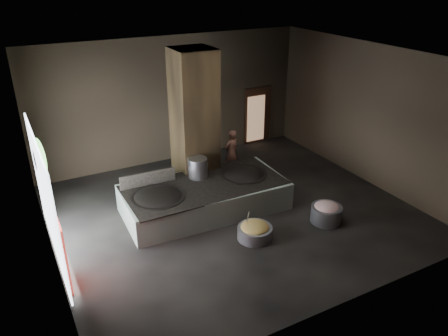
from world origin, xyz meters
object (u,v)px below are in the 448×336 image
wok_right (243,177)px  cook (231,152)px  hearth_platform (205,197)px  veg_basin (255,233)px  wok_left (158,199)px  meat_basin (326,214)px  stock_pot (198,168)px

wok_right → cook: 1.86m
hearth_platform → veg_basin: bearing=-73.4°
wok_left → cook: bearing=29.1°
hearth_platform → meat_basin: size_ratio=5.41×
veg_basin → meat_basin: bearing=-5.8°
hearth_platform → wok_left: bearing=-175.7°
wok_left → stock_pot: stock_pot is taller
wok_left → meat_basin: 4.75m
meat_basin → stock_pot: bearing=134.1°
wok_right → stock_pot: bearing=159.0°
wok_left → wok_right: 2.80m
stock_pot → cook: size_ratio=0.39×
hearth_platform → wok_right: wok_right is taller
wok_right → meat_basin: wok_right is taller
wok_left → wok_right: wok_left is taller
hearth_platform → veg_basin: hearth_platform is taller
stock_pot → veg_basin: stock_pot is taller
wok_left → wok_right: (2.80, 0.10, 0.00)m
wok_left → stock_pot: size_ratio=2.42×
veg_basin → stock_pot: bearing=100.2°
hearth_platform → wok_left: size_ratio=3.17×
stock_pot → veg_basin: (0.46, -2.56, -0.96)m
wok_right → stock_pot: (-1.30, 0.50, 0.38)m
cook → veg_basin: bearing=54.2°
hearth_platform → wok_right: (1.35, 0.05, 0.34)m
wok_right → stock_pot: stock_pot is taller
veg_basin → wok_left: bearing=135.0°
cook → wok_right: bearing=56.8°
stock_pot → cook: (1.86, 1.27, -0.34)m
hearth_platform → wok_right: bearing=4.5°
wok_left → meat_basin: (4.19, -2.18, -0.51)m
stock_pot → meat_basin: stock_pot is taller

